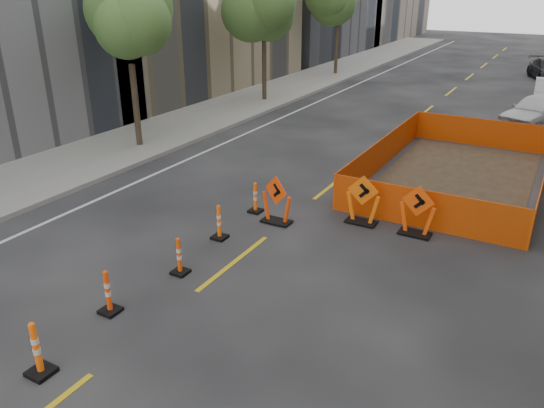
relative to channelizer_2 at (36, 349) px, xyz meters
The scene contains 15 objects.
ground_plane 1.29m from the channelizer_2, 49.39° to the left, with size 140.00×140.00×0.00m, color black.
sidewalk_left 15.30m from the channelizer_2, 122.56° to the left, with size 4.00×90.00×0.15m, color gray.
tree_l_b 13.89m from the channelizer_2, 125.02° to the left, with size 2.80×2.80×5.95m.
tree_l_c 22.60m from the channelizer_2, 110.07° to the left, with size 2.80×2.80×5.95m.
tree_l_d 32.07m from the channelizer_2, 103.88° to the left, with size 2.80×2.80×5.95m.
channelizer_2 is the anchor object (origin of this frame).
channelizer_3 1.95m from the channelizer_2, 99.07° to the left, with size 0.38×0.38×0.97m, color #E93C09, non-canonical shape.
channelizer_4 3.85m from the channelizer_2, 90.51° to the left, with size 0.36×0.36×0.92m, color #DB4609, non-canonical shape.
channelizer_5 5.78m from the channelizer_2, 92.57° to the left, with size 0.37×0.37×0.95m, color #F5570A, non-canonical shape.
channelizer_6 7.70m from the channelizer_2, 92.36° to the left, with size 0.36×0.36×0.92m, color #FF580A, non-canonical shape.
chevron_sign_left 7.38m from the channelizer_2, 85.59° to the left, with size 0.93×0.56×1.39m, color #EB3F09, non-canonical shape.
chevron_sign_center 8.88m from the channelizer_2, 72.73° to the left, with size 0.94×0.57×1.41m, color #F6610A, non-canonical shape.
chevron_sign_right 9.43m from the channelizer_2, 64.01° to the left, with size 0.93×0.56×1.40m, color #ED470A, non-canonical shape.
safety_fence 14.06m from the channelizer_2, 72.52° to the left, with size 5.24×8.91×1.11m, color orange, non-canonical shape.
parked_car_near 22.86m from the channelizer_2, 75.07° to the left, with size 1.79×4.44×1.51m, color silver.
Camera 1 is at (6.22, -5.27, 6.24)m, focal length 35.00 mm.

